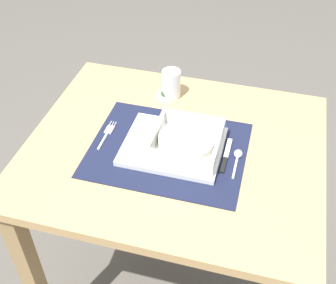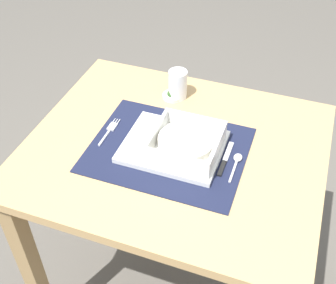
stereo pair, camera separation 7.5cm
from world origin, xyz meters
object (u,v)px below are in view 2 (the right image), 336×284
(dining_table, at_px, (174,176))
(condiment_saucer, at_px, (173,95))
(porridge_bowl, at_px, (186,143))
(bread_knife, at_px, (215,167))
(drinking_glass, at_px, (178,86))
(spoon, at_px, (237,160))
(butter_knife, at_px, (225,161))
(fork, at_px, (110,130))

(dining_table, bearing_deg, condiment_saucer, 110.86)
(porridge_bowl, height_order, bread_knife, porridge_bowl)
(drinking_glass, bearing_deg, spoon, -42.97)
(butter_knife, xyz_separation_m, bread_knife, (-0.02, -0.03, 0.00))
(fork, xyz_separation_m, condiment_saucer, (0.12, 0.22, 0.00))
(bread_knife, xyz_separation_m, condiment_saucer, (-0.22, 0.27, 0.00))
(dining_table, xyz_separation_m, porridge_bowl, (0.04, -0.02, 0.16))
(fork, bearing_deg, spoon, -0.33)
(spoon, distance_m, bread_knife, 0.07)
(porridge_bowl, distance_m, butter_knife, 0.12)
(fork, bearing_deg, porridge_bowl, -4.32)
(spoon, distance_m, condiment_saucer, 0.35)
(dining_table, distance_m, fork, 0.24)
(fork, relative_size, condiment_saucer, 1.96)
(dining_table, relative_size, bread_knife, 6.17)
(fork, bearing_deg, bread_knife, -7.77)
(fork, bearing_deg, drinking_glass, 60.45)
(porridge_bowl, distance_m, fork, 0.25)
(porridge_bowl, bearing_deg, spoon, 6.34)
(butter_knife, height_order, condiment_saucer, condiment_saucer)
(butter_knife, distance_m, bread_knife, 0.04)
(dining_table, relative_size, condiment_saucer, 12.86)
(fork, distance_m, spoon, 0.39)
(dining_table, xyz_separation_m, bread_knife, (0.13, -0.05, 0.13))
(porridge_bowl, distance_m, spoon, 0.15)
(spoon, bearing_deg, butter_knife, -161.95)
(dining_table, distance_m, drinking_glass, 0.29)
(drinking_glass, bearing_deg, bread_knife, -54.02)
(bread_knife, distance_m, condiment_saucer, 0.35)
(porridge_bowl, height_order, fork, porridge_bowl)
(bread_knife, xyz_separation_m, drinking_glass, (-0.20, 0.28, 0.04))
(porridge_bowl, xyz_separation_m, spoon, (0.14, 0.02, -0.03))
(bread_knife, height_order, condiment_saucer, condiment_saucer)
(butter_knife, bearing_deg, dining_table, 177.74)
(fork, relative_size, bread_knife, 0.94)
(dining_table, height_order, spoon, spoon)
(dining_table, height_order, condiment_saucer, condiment_saucer)
(butter_knife, bearing_deg, bread_knife, -115.87)
(bread_knife, height_order, drinking_glass, drinking_glass)
(fork, bearing_deg, condiment_saucer, 62.08)
(porridge_bowl, height_order, spoon, porridge_bowl)
(dining_table, height_order, butter_knife, butter_knife)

